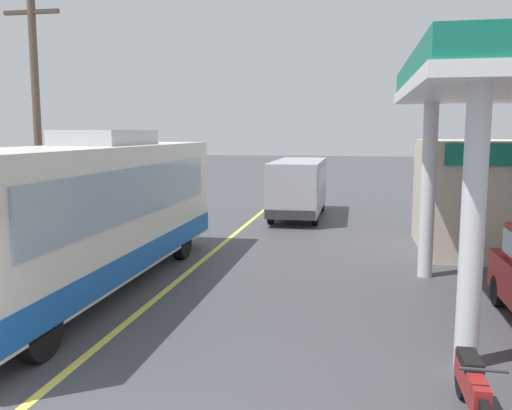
# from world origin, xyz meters

# --- Properties ---
(ground) EXTENTS (120.00, 120.00, 0.00)m
(ground) POSITION_xyz_m (0.00, 20.00, 0.00)
(ground) COLOR #424247
(lane_divider_stripe) EXTENTS (0.16, 50.00, 0.01)m
(lane_divider_stripe) POSITION_xyz_m (0.00, 15.00, 0.00)
(lane_divider_stripe) COLOR #D8CC4C
(lane_divider_stripe) RESTS_ON ground
(coach_bus_main) EXTENTS (2.60, 11.04, 3.69)m
(coach_bus_main) POSITION_xyz_m (-1.76, 6.54, 1.72)
(coach_bus_main) COLOR silver
(coach_bus_main) RESTS_ON ground
(minibus_opposing_lane) EXTENTS (2.04, 6.13, 2.44)m
(minibus_opposing_lane) POSITION_xyz_m (1.81, 18.24, 1.47)
(minibus_opposing_lane) COLOR #A5A5AD
(minibus_opposing_lane) RESTS_ON ground
(motorcycle_parked_forecourt) EXTENTS (0.55, 1.80, 0.92)m
(motorcycle_parked_forecourt) POSITION_xyz_m (5.78, 2.03, 0.44)
(motorcycle_parked_forecourt) COLOR black
(motorcycle_parked_forecourt) RESTS_ON ground
(utility_pole_roadside) EXTENTS (1.80, 0.24, 7.84)m
(utility_pole_roadside) POSITION_xyz_m (-5.52, 10.56, 4.10)
(utility_pole_roadside) COLOR brown
(utility_pole_roadside) RESTS_ON ground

